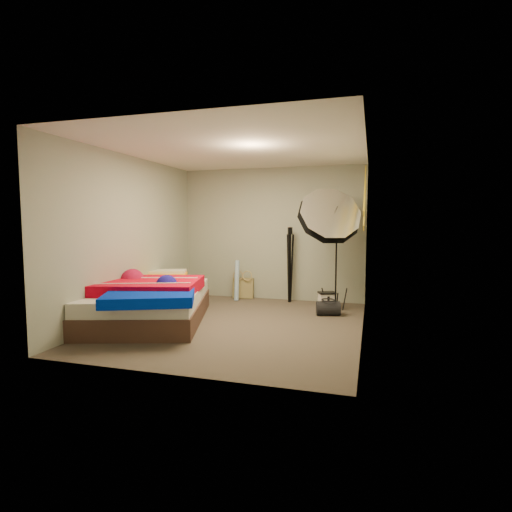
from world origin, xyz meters
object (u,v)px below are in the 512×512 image
at_px(photo_umbrella, 328,218).
at_px(camera_case, 327,301).
at_px(duffel_bag, 328,308).
at_px(bed, 150,300).
at_px(tote_bag, 243,288).
at_px(wrapping_roll, 237,280).
at_px(camera_tripod, 290,259).

bearing_deg(photo_umbrella, camera_case, 97.10).
bearing_deg(duffel_bag, camera_case, 85.06).
bearing_deg(camera_case, bed, -169.21).
relative_size(tote_bag, bed, 0.15).
bearing_deg(wrapping_roll, camera_tripod, 6.06).
xyz_separation_m(camera_case, bed, (-2.45, -1.64, 0.20)).
height_order(wrapping_roll, duffel_bag, wrapping_roll).
height_order(bed, camera_tripod, camera_tripod).
bearing_deg(duffel_bag, tote_bag, 137.09).
height_order(wrapping_roll, bed, wrapping_roll).
relative_size(duffel_bag, photo_umbrella, 0.17).
bearing_deg(photo_umbrella, duffel_bag, -78.96).
xyz_separation_m(camera_case, duffel_bag, (0.08, -0.52, -0.02)).
xyz_separation_m(bed, photo_umbrella, (2.49, 1.33, 1.22)).
relative_size(photo_umbrella, camera_tripod, 1.56).
relative_size(wrapping_roll, camera_case, 2.91).
xyz_separation_m(duffel_bag, camera_tripod, (-0.80, 0.86, 0.68)).
xyz_separation_m(wrapping_roll, camera_case, (1.72, -0.24, -0.25)).
bearing_deg(duffel_bag, bed, -169.77).
bearing_deg(camera_tripod, duffel_bag, -47.11).
bearing_deg(camera_case, duffel_bag, -104.28).
height_order(duffel_bag, camera_tripod, camera_tripod).
bearing_deg(bed, tote_bag, 69.42).
relative_size(tote_bag, duffel_bag, 1.08).
distance_m(tote_bag, camera_case, 1.73).
bearing_deg(wrapping_roll, tote_bag, 76.16).
bearing_deg(photo_umbrella, wrapping_roll, 162.74).
relative_size(tote_bag, photo_umbrella, 0.18).
bearing_deg(wrapping_roll, photo_umbrella, -17.26).
distance_m(tote_bag, wrapping_roll, 0.29).
height_order(duffel_bag, bed, bed).
height_order(tote_bag, wrapping_roll, wrapping_roll).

